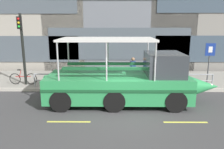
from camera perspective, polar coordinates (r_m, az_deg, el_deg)
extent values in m
plane|color=#3D3D3F|center=(10.36, 3.51, -9.45)|extent=(120.00, 120.00, 0.00)
cube|color=gray|center=(15.66, 2.49, -1.28)|extent=(32.00, 4.80, 0.18)
cube|color=#B2ADA3|center=(13.26, 2.84, -3.95)|extent=(32.00, 0.18, 0.18)
cube|color=#DBD64C|center=(9.50, -11.06, -11.83)|extent=(1.80, 0.12, 0.01)
cube|color=#DBD64C|center=(9.77, 18.36, -11.56)|extent=(1.80, 0.12, 0.01)
cube|color=#4C5660|center=(19.72, -23.38, 6.02)|extent=(10.15, 0.06, 2.10)
cube|color=#4C5660|center=(19.70, -24.42, 17.11)|extent=(10.15, 0.06, 2.10)
cube|color=#4C5660|center=(18.01, 1.86, 7.84)|extent=(11.37, 0.06, 2.56)
cube|color=#3D4C5B|center=(19.78, 24.86, 5.97)|extent=(9.59, 0.06, 2.13)
cylinder|color=#9EA0A8|center=(13.36, 2.90, 0.06)|extent=(10.79, 0.07, 0.07)
cylinder|color=#9EA0A8|center=(13.46, 2.88, -1.56)|extent=(10.79, 0.06, 0.06)
cylinder|color=#9EA0A8|center=(14.29, -19.28, -1.43)|extent=(0.09, 0.09, 0.78)
cylinder|color=#9EA0A8|center=(13.71, -10.77, -1.50)|extent=(0.09, 0.09, 0.78)
cylinder|color=#9EA0A8|center=(13.46, -1.72, -1.55)|extent=(0.09, 0.09, 0.78)
cylinder|color=#9EA0A8|center=(13.54, 7.44, -1.56)|extent=(0.09, 0.09, 0.78)
cylinder|color=#9EA0A8|center=(13.97, 16.27, -1.53)|extent=(0.09, 0.09, 0.78)
cylinder|color=#9EA0A8|center=(14.70, 24.39, -1.48)|extent=(0.09, 0.09, 0.78)
cylinder|color=black|center=(14.72, -21.86, 5.86)|extent=(0.16, 0.16, 4.36)
cube|color=black|center=(14.45, -22.72, 12.16)|extent=(0.24, 0.20, 0.72)
sphere|color=red|center=(14.35, -22.97, 13.02)|extent=(0.14, 0.14, 0.14)
sphere|color=gold|center=(14.35, -22.89, 12.15)|extent=(0.14, 0.14, 0.14)
sphere|color=green|center=(14.35, -22.81, 11.27)|extent=(0.14, 0.14, 0.14)
cylinder|color=#4C4F54|center=(15.04, 23.56, 2.39)|extent=(0.08, 0.08, 2.57)
cube|color=navy|center=(14.87, 23.96, 5.89)|extent=(0.60, 0.04, 0.76)
cube|color=white|center=(14.85, 23.99, 5.88)|extent=(0.24, 0.01, 0.36)
torus|color=black|center=(14.91, -19.98, -1.06)|extent=(0.70, 0.04, 0.70)
torus|color=black|center=(15.30, -23.63, -1.02)|extent=(0.70, 0.04, 0.70)
cylinder|color=#B21919|center=(15.06, -21.88, -0.46)|extent=(0.95, 0.04, 0.04)
cylinder|color=#B21919|center=(15.10, -22.55, 0.06)|extent=(0.19, 0.04, 0.51)
cube|color=black|center=(15.06, -22.78, 1.10)|extent=(0.20, 0.08, 0.06)
cylinder|color=#A5A5AA|center=(14.81, -20.27, 0.81)|extent=(0.03, 0.46, 0.03)
cube|color=#2D9351|center=(11.18, 1.49, -3.03)|extent=(6.96, 2.61, 1.18)
cone|color=#2D9351|center=(12.03, 22.27, -2.86)|extent=(1.57, 1.12, 1.12)
cylinder|color=#2D9351|center=(11.65, -15.90, -2.87)|extent=(0.35, 1.12, 1.12)
cube|color=#19512C|center=(9.87, 1.62, -4.34)|extent=(6.96, 0.04, 0.12)
sphere|color=white|center=(12.17, 24.00, -2.60)|extent=(0.22, 0.22, 0.22)
cube|color=#33383D|center=(11.19, 13.20, 2.63)|extent=(1.74, 2.19, 1.10)
cube|color=silver|center=(10.77, -1.24, 9.03)|extent=(4.52, 2.40, 0.10)
cylinder|color=#B2B2B7|center=(12.14, 9.14, 5.05)|extent=(0.07, 0.07, 1.70)
cylinder|color=#B2B2B7|center=(9.90, 11.08, 3.18)|extent=(0.07, 0.07, 1.70)
cylinder|color=#B2B2B7|center=(12.01, -1.05, 5.12)|extent=(0.07, 0.07, 1.70)
cylinder|color=#B2B2B7|center=(9.74, -1.42, 3.26)|extent=(0.07, 0.07, 1.70)
cylinder|color=#B2B2B7|center=(12.25, -11.15, 5.04)|extent=(0.07, 0.07, 1.70)
cylinder|color=#B2B2B7|center=(10.04, -13.75, 3.19)|extent=(0.07, 0.07, 1.70)
cube|color=#19512C|center=(11.55, -1.12, 2.80)|extent=(4.16, 0.28, 0.12)
cube|color=#19512C|center=(10.32, -1.31, 1.57)|extent=(4.16, 0.28, 0.12)
cylinder|color=black|center=(12.74, 13.23, -3.07)|extent=(1.00, 0.28, 1.00)
cylinder|color=black|center=(10.53, 16.04, -6.68)|extent=(1.00, 0.28, 1.00)
cylinder|color=black|center=(12.43, 0.59, -3.12)|extent=(1.00, 0.28, 1.00)
cylinder|color=black|center=(10.15, 0.60, -6.90)|extent=(1.00, 0.28, 1.00)
cylinder|color=black|center=(12.66, -10.51, -3.04)|extent=(1.00, 0.28, 1.00)
cylinder|color=black|center=(10.43, -12.99, -6.68)|extent=(1.00, 0.28, 1.00)
cylinder|color=#47423D|center=(15.21, 17.29, -0.46)|extent=(0.10, 0.10, 0.77)
cylinder|color=#47423D|center=(15.16, 16.75, -0.47)|extent=(0.10, 0.10, 0.77)
cube|color=#38383D|center=(15.05, 17.19, 1.97)|extent=(0.30, 0.18, 0.54)
cylinder|color=#38383D|center=(15.12, 17.86, 1.87)|extent=(0.07, 0.07, 0.49)
cylinder|color=#38383D|center=(14.99, 16.50, 1.86)|extent=(0.07, 0.07, 0.49)
sphere|color=#936B4C|center=(14.98, 17.29, 3.46)|extent=(0.21, 0.21, 0.21)
cylinder|color=black|center=(14.70, 5.59, -0.30)|extent=(0.10, 0.10, 0.81)
cylinder|color=black|center=(14.62, 5.06, -0.37)|extent=(0.10, 0.10, 0.81)
cube|color=navy|center=(14.52, 5.38, 2.31)|extent=(0.35, 0.29, 0.57)
cylinder|color=navy|center=(14.63, 6.05, 2.26)|extent=(0.07, 0.07, 0.51)
cylinder|color=navy|center=(14.42, 4.70, 2.14)|extent=(0.07, 0.07, 0.51)
sphere|color=#936B4C|center=(14.44, 5.42, 3.94)|extent=(0.22, 0.22, 0.22)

